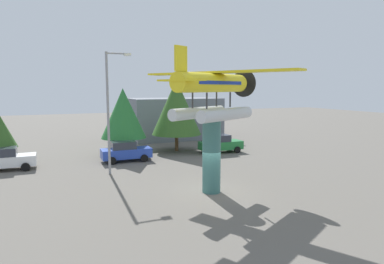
{
  "coord_description": "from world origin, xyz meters",
  "views": [
    {
      "loc": [
        -8.85,
        -17.83,
        6.27
      ],
      "look_at": [
        0.0,
        3.0,
        3.32
      ],
      "focal_mm": 31.59,
      "sensor_mm": 36.0,
      "label": 1
    }
  ],
  "objects": [
    {
      "name": "car_mid_blue",
      "position": [
        -2.95,
        10.7,
        0.88
      ],
      "size": [
        4.2,
        2.02,
        1.76
      ],
      "color": "#2847B7",
      "rests_on": "ground"
    },
    {
      "name": "car_near_white",
      "position": [
        -12.12,
        11.1,
        0.88
      ],
      "size": [
        4.2,
        2.02,
        1.76
      ],
      "color": "white",
      "rests_on": "ground"
    },
    {
      "name": "streetlight_primary",
      "position": [
        -4.76,
        6.83,
        5.06
      ],
      "size": [
        1.84,
        0.28,
        8.82
      ],
      "color": "gray",
      "rests_on": "ground"
    },
    {
      "name": "tree_east",
      "position": [
        -2.58,
        13.03,
        3.98
      ],
      "size": [
        4.1,
        4.1,
        6.27
      ],
      "color": "brown",
      "rests_on": "ground"
    },
    {
      "name": "storefront_building",
      "position": [
        5.58,
        22.0,
        2.51
      ],
      "size": [
        10.99,
        6.4,
        5.02
      ],
      "primitive_type": "cube",
      "color": "slate",
      "rests_on": "ground"
    },
    {
      "name": "tree_center_back",
      "position": [
        2.79,
        13.53,
        4.41
      ],
      "size": [
        4.9,
        4.9,
        7.14
      ],
      "color": "brown",
      "rests_on": "ground"
    },
    {
      "name": "car_far_green",
      "position": [
        6.43,
        11.08,
        0.88
      ],
      "size": [
        4.2,
        2.02,
        1.76
      ],
      "color": "#237A38",
      "rests_on": "ground"
    },
    {
      "name": "display_pedestal",
      "position": [
        0.0,
        0.0,
        2.21
      ],
      "size": [
        1.1,
        1.1,
        4.43
      ],
      "primitive_type": "cylinder",
      "color": "#386B66",
      "rests_on": "ground"
    },
    {
      "name": "ground_plane",
      "position": [
        0.0,
        0.0,
        0.0
      ],
      "size": [
        140.0,
        140.0,
        0.0
      ],
      "primitive_type": "plane",
      "color": "#605B54"
    },
    {
      "name": "floatplane_monument",
      "position": [
        0.11,
        0.06,
        6.1
      ],
      "size": [
        7.09,
        9.67,
        4.0
      ],
      "rotation": [
        0.0,
        0.0,
        0.5
      ],
      "color": "silver",
      "rests_on": "display_pedestal"
    }
  ]
}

